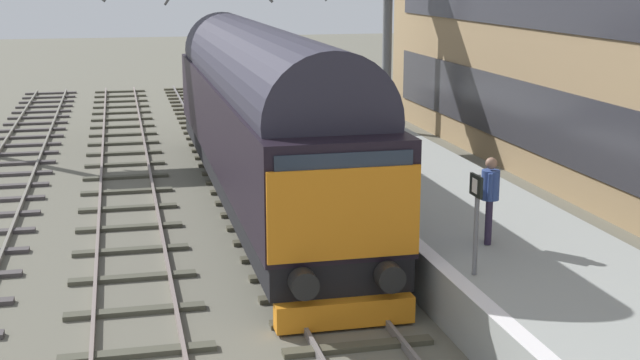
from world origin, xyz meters
name	(u,v)px	position (x,y,z in m)	size (l,w,h in m)	color
ground_plane	(304,267)	(0.00, 0.00, 0.00)	(140.00, 140.00, 0.00)	#656254
track_main	(304,264)	(0.00, 0.00, 0.05)	(2.50, 60.00, 0.15)	slate
track_adjacent_west	(133,277)	(-3.50, 0.00, 0.06)	(2.50, 60.00, 0.15)	gray
station_platform	(467,233)	(3.60, 0.00, 0.50)	(4.00, 44.00, 1.01)	#969B97
diesel_locomotive	(260,110)	(0.00, 5.45, 2.48)	(2.74, 17.81, 4.68)	black
platform_number_sign	(476,208)	(2.09, -3.88, 2.16)	(0.10, 0.44, 1.72)	slate
waiting_passenger	(490,192)	(3.05, -2.29, 1.99)	(0.45, 0.47, 1.64)	#2F253D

